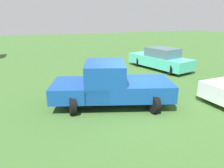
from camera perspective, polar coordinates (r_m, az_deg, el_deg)
ground_plane at (r=8.86m, az=6.13°, el=-5.38°), size 80.00×80.00×0.00m
pickup_truck at (r=8.41m, az=-0.84°, el=0.06°), size 3.37×5.14×1.78m
sedan_near at (r=15.00m, az=13.01°, el=6.66°), size 4.95×2.79×1.49m
traffic_cone at (r=12.95m, az=-1.30°, el=3.48°), size 0.32×0.32×0.55m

